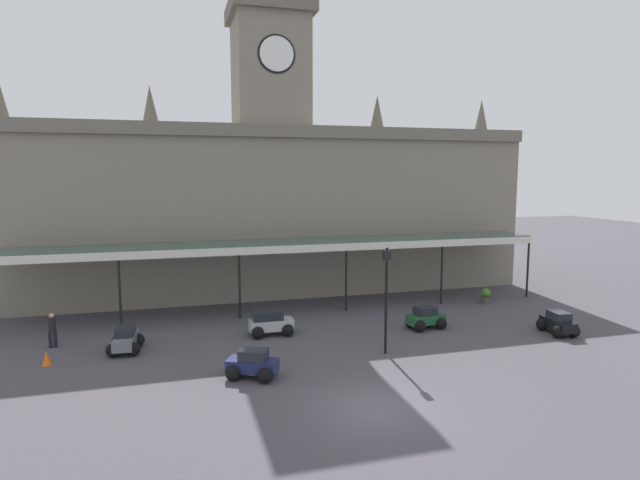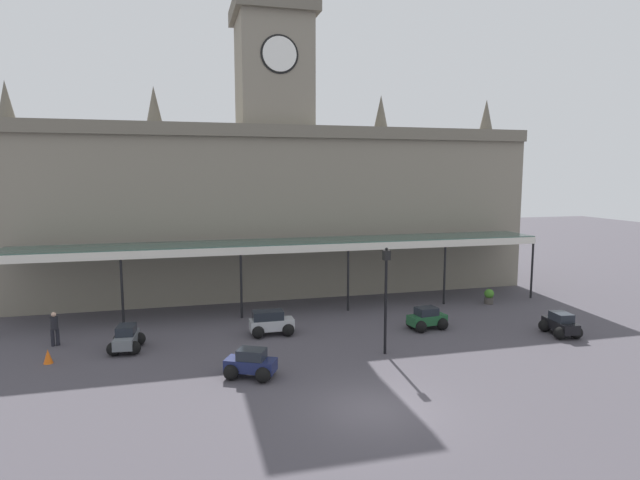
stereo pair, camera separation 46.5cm
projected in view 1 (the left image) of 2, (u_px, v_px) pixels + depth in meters
ground_plane at (377, 408)px, 18.52m from camera, size 140.00×140.00×0.00m
station_building at (271, 201)px, 36.94m from camera, size 35.25×7.20×19.66m
entrance_canopy at (289, 244)px, 31.68m from camera, size 32.28×3.26×4.20m
car_black_sedan at (558, 324)px, 27.15m from camera, size 1.65×2.13×1.19m
car_green_sedan at (426, 319)px, 28.09m from camera, size 2.15×1.69×1.19m
car_silver_estate at (270, 324)px, 26.91m from camera, size 2.25×1.54×1.27m
car_navy_sedan at (253, 366)px, 21.27m from camera, size 2.24×2.03×1.19m
car_grey_sedan at (126, 341)px, 24.41m from camera, size 1.64×2.12×1.19m
pedestrian_near_entrance at (52, 329)px, 24.94m from camera, size 0.38×0.34×1.67m
victorian_lamppost at (386, 288)px, 23.85m from camera, size 0.30×0.30×4.96m
traffic_cone at (47, 358)px, 22.68m from camera, size 0.40×0.40×0.63m
planter_near_kerb at (486, 295)px, 33.63m from camera, size 0.60×0.60×0.96m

